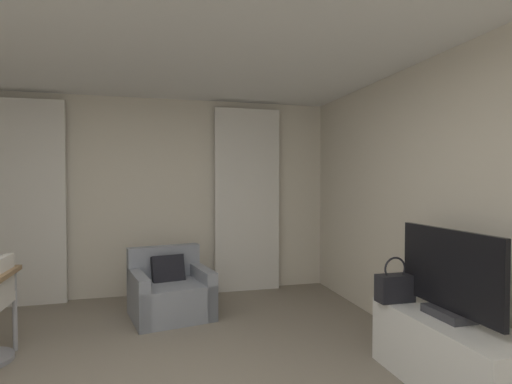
{
  "coord_description": "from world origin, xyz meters",
  "views": [
    {
      "loc": [
        0.12,
        -2.49,
        1.51
      ],
      "look_at": [
        1.11,
        1.38,
        1.4
      ],
      "focal_mm": 28.25,
      "sensor_mm": 36.0,
      "label": 1
    }
  ],
  "objects_px": {
    "armchair": "(170,293)",
    "handbag_primary": "(395,287)",
    "tv_flatscreen": "(449,276)",
    "tv_console": "(451,355)"
  },
  "relations": [
    {
      "from": "tv_flatscreen",
      "to": "handbag_primary",
      "type": "relative_size",
      "value": 2.7
    },
    {
      "from": "handbag_primary",
      "to": "armchair",
      "type": "bearing_deg",
      "value": 136.15
    },
    {
      "from": "armchair",
      "to": "handbag_primary",
      "type": "xyz_separation_m",
      "value": [
        1.74,
        -1.67,
        0.38
      ]
    },
    {
      "from": "tv_flatscreen",
      "to": "handbag_primary",
      "type": "distance_m",
      "value": 0.5
    },
    {
      "from": "tv_flatscreen",
      "to": "handbag_primary",
      "type": "height_order",
      "value": "tv_flatscreen"
    },
    {
      "from": "armchair",
      "to": "tv_console",
      "type": "relative_size",
      "value": 0.77
    },
    {
      "from": "handbag_primary",
      "to": "tv_flatscreen",
      "type": "bearing_deg",
      "value": -71.33
    },
    {
      "from": "armchair",
      "to": "handbag_primary",
      "type": "relative_size",
      "value": 2.63
    },
    {
      "from": "armchair",
      "to": "tv_console",
      "type": "xyz_separation_m",
      "value": [
        1.89,
        -2.14,
        0.0
      ]
    },
    {
      "from": "tv_console",
      "to": "armchair",
      "type": "bearing_deg",
      "value": 131.38
    }
  ]
}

